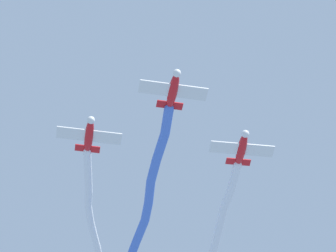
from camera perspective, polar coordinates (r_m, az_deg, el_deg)
airplane_lead at (r=70.76m, az=0.38°, el=2.67°), size 6.16×4.87×1.59m
smoke_trail_lead at (r=79.01m, az=-1.34°, el=-4.71°), size 10.83×19.54×2.79m
airplane_left_wing at (r=76.03m, az=5.42°, el=-1.64°), size 6.05×4.97×1.59m
airplane_right_wing at (r=75.26m, az=-5.79°, el=-0.66°), size 6.14×4.89×1.59m
smoke_trail_right_wing at (r=86.10m, az=-5.59°, el=-6.41°), size 14.85×18.17×4.60m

